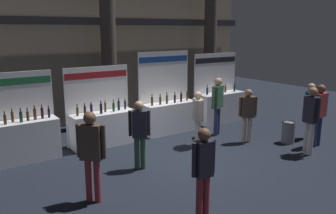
{
  "coord_description": "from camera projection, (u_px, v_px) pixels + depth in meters",
  "views": [
    {
      "loc": [
        -4.94,
        -6.61,
        3.25
      ],
      "look_at": [
        0.1,
        0.7,
        1.24
      ],
      "focal_mm": 36.85,
      "sensor_mm": 36.0,
      "label": 1
    }
  ],
  "objects": [
    {
      "name": "exhibitor_booth_3",
      "position": [
        220.0,
        104.0,
        12.31
      ],
      "size": [
        1.91,
        0.66,
        2.42
      ],
      "color": "white",
      "rests_on": "ground_plane"
    },
    {
      "name": "visitor_6",
      "position": [
        218.0,
        101.0,
        10.62
      ],
      "size": [
        0.57,
        0.38,
        1.81
      ],
      "rotation": [
        0.0,
        0.0,
        0.44
      ],
      "color": "navy",
      "rests_on": "ground_plane"
    },
    {
      "name": "visitor_8",
      "position": [
        198.0,
        114.0,
        9.63
      ],
      "size": [
        0.39,
        0.49,
        1.57
      ],
      "rotation": [
        0.0,
        0.0,
        1.1
      ],
      "color": "silver",
      "rests_on": "ground_plane"
    },
    {
      "name": "trash_bin",
      "position": [
        288.0,
        132.0,
        10.04
      ],
      "size": [
        0.38,
        0.38,
        0.63
      ],
      "color": "slate",
      "rests_on": "ground_plane"
    },
    {
      "name": "exhibitor_booth_1",
      "position": [
        103.0,
        125.0,
        9.81
      ],
      "size": [
        1.92,
        0.66,
        2.23
      ],
      "color": "white",
      "rests_on": "ground_plane"
    },
    {
      "name": "visitor_5",
      "position": [
        319.0,
        110.0,
        9.59
      ],
      "size": [
        0.61,
        0.24,
        1.77
      ],
      "rotation": [
        0.0,
        0.0,
        3.19
      ],
      "color": "navy",
      "rests_on": "ground_plane"
    },
    {
      "name": "visitor_3",
      "position": [
        248.0,
        111.0,
        9.95
      ],
      "size": [
        0.49,
        0.38,
        1.58
      ],
      "rotation": [
        0.0,
        0.0,
        2.66
      ],
      "color": "#ADA393",
      "rests_on": "ground_plane"
    },
    {
      "name": "exhibitor_booth_2",
      "position": [
        169.0,
        113.0,
        11.07
      ],
      "size": [
        1.89,
        0.66,
        2.56
      ],
      "color": "white",
      "rests_on": "ground_plane"
    },
    {
      "name": "visitor_7",
      "position": [
        311.0,
        115.0,
        8.95
      ],
      "size": [
        0.25,
        0.49,
        1.8
      ],
      "rotation": [
        0.0,
        0.0,
        4.67
      ],
      "color": "silver",
      "rests_on": "ground_plane"
    },
    {
      "name": "visitor_0",
      "position": [
        91.0,
        149.0,
        6.43
      ],
      "size": [
        0.43,
        0.43,
        1.78
      ],
      "rotation": [
        0.0,
        0.0,
        5.5
      ],
      "color": "maroon",
      "rests_on": "ground_plane"
    },
    {
      "name": "visitor_4",
      "position": [
        203.0,
        167.0,
        5.85
      ],
      "size": [
        0.47,
        0.23,
        1.65
      ],
      "rotation": [
        0.0,
        0.0,
        6.21
      ],
      "color": "maroon",
      "rests_on": "ground_plane"
    },
    {
      "name": "hall_colonnade",
      "position": [
        99.0,
        32.0,
        11.88
      ],
      "size": [
        12.65,
        1.27,
        6.38
      ],
      "color": "gray",
      "rests_on": "ground_plane"
    },
    {
      "name": "ground_plane",
      "position": [
        180.0,
        160.0,
        8.75
      ],
      "size": [
        25.3,
        25.3,
        0.0
      ],
      "primitive_type": "plane",
      "color": "black"
    },
    {
      "name": "visitor_2",
      "position": [
        139.0,
        130.0,
        8.01
      ],
      "size": [
        0.46,
        0.37,
        1.65
      ],
      "rotation": [
        0.0,
        0.0,
        5.78
      ],
      "color": "#33563D",
      "rests_on": "ground_plane"
    },
    {
      "name": "exhibitor_booth_0",
      "position": [
        26.0,
        137.0,
        8.65
      ],
      "size": [
        1.65,
        0.66,
        2.22
      ],
      "color": "white",
      "rests_on": "ground_plane"
    },
    {
      "name": "visitor_1",
      "position": [
        310.0,
        106.0,
        10.28
      ],
      "size": [
        0.53,
        0.29,
        1.7
      ],
      "rotation": [
        0.0,
        0.0,
        3.39
      ],
      "color": "#33563D",
      "rests_on": "ground_plane"
    }
  ]
}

